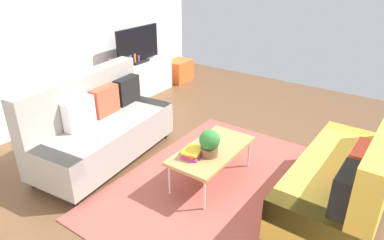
{
  "coord_description": "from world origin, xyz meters",
  "views": [
    {
      "loc": [
        -3.0,
        -1.91,
        2.41
      ],
      "look_at": [
        0.02,
        0.22,
        0.65
      ],
      "focal_mm": 32.37,
      "sensor_mm": 36.0,
      "label": 1
    }
  ],
  "objects_px": {
    "couch_green": "(350,177)",
    "bottle_0": "(130,60)",
    "vase_1": "(121,63)",
    "bottle_2": "(138,59)",
    "potted_plant": "(209,143)",
    "bottle_1": "(135,59)",
    "tv": "(138,46)",
    "vase_0": "(112,64)",
    "storage_trunk": "(179,71)",
    "table_book_0": "(193,155)",
    "couch_beige": "(100,127)",
    "tv_console": "(139,79)",
    "coffee_table": "(212,151)"
  },
  "relations": [
    {
      "from": "tv_console",
      "to": "vase_0",
      "type": "bearing_deg",
      "value": 175.07
    },
    {
      "from": "couch_green",
      "to": "coffee_table",
      "type": "bearing_deg",
      "value": 101.98
    },
    {
      "from": "potted_plant",
      "to": "bottle_1",
      "type": "xyz_separation_m",
      "value": [
        1.57,
        2.59,
        0.16
      ]
    },
    {
      "from": "tv",
      "to": "bottle_1",
      "type": "height_order",
      "value": "tv"
    },
    {
      "from": "coffee_table",
      "to": "bottle_2",
      "type": "bearing_deg",
      "value": 58.99
    },
    {
      "from": "potted_plant",
      "to": "storage_trunk",
      "type": "bearing_deg",
      "value": 42.17
    },
    {
      "from": "potted_plant",
      "to": "table_book_0",
      "type": "bearing_deg",
      "value": 130.58
    },
    {
      "from": "couch_green",
      "to": "potted_plant",
      "type": "bearing_deg",
      "value": 107.58
    },
    {
      "from": "vase_0",
      "to": "bottle_2",
      "type": "distance_m",
      "value": 0.55
    },
    {
      "from": "coffee_table",
      "to": "bottle_0",
      "type": "xyz_separation_m",
      "value": [
        1.33,
        2.55,
        0.34
      ]
    },
    {
      "from": "tv_console",
      "to": "vase_1",
      "type": "distance_m",
      "value": 0.55
    },
    {
      "from": "bottle_2",
      "to": "potted_plant",
      "type": "bearing_deg",
      "value": -122.7
    },
    {
      "from": "tv_console",
      "to": "bottle_1",
      "type": "distance_m",
      "value": 0.44
    },
    {
      "from": "vase_1",
      "to": "bottle_2",
      "type": "xyz_separation_m",
      "value": [
        0.36,
        -0.09,
        -0.0
      ]
    },
    {
      "from": "bottle_0",
      "to": "bottle_2",
      "type": "bearing_deg",
      "value": 0.0
    },
    {
      "from": "coffee_table",
      "to": "potted_plant",
      "type": "relative_size",
      "value": 3.58
    },
    {
      "from": "vase_0",
      "to": "bottle_0",
      "type": "bearing_deg",
      "value": -14.76
    },
    {
      "from": "table_book_0",
      "to": "bottle_1",
      "type": "xyz_separation_m",
      "value": [
        1.69,
        2.46,
        0.3
      ]
    },
    {
      "from": "tv_console",
      "to": "potted_plant",
      "type": "relative_size",
      "value": 4.56
    },
    {
      "from": "storage_trunk",
      "to": "table_book_0",
      "type": "bearing_deg",
      "value": -140.62
    },
    {
      "from": "table_book_0",
      "to": "coffee_table",
      "type": "bearing_deg",
      "value": -20.29
    },
    {
      "from": "storage_trunk",
      "to": "couch_green",
      "type": "bearing_deg",
      "value": -121.36
    },
    {
      "from": "bottle_1",
      "to": "table_book_0",
      "type": "bearing_deg",
      "value": -124.55
    },
    {
      "from": "coffee_table",
      "to": "storage_trunk",
      "type": "relative_size",
      "value": 2.12
    },
    {
      "from": "tv_console",
      "to": "bottle_0",
      "type": "distance_m",
      "value": 0.48
    },
    {
      "from": "bottle_2",
      "to": "table_book_0",
      "type": "bearing_deg",
      "value": -126.03
    },
    {
      "from": "storage_trunk",
      "to": "table_book_0",
      "type": "xyz_separation_m",
      "value": [
        -2.92,
        -2.4,
        0.22
      ]
    },
    {
      "from": "couch_beige",
      "to": "tv_console",
      "type": "relative_size",
      "value": 1.41
    },
    {
      "from": "tv_console",
      "to": "potted_plant",
      "type": "xyz_separation_m",
      "value": [
        -1.7,
        -2.63,
        0.26
      ]
    },
    {
      "from": "tv",
      "to": "potted_plant",
      "type": "bearing_deg",
      "value": -123.01
    },
    {
      "from": "coffee_table",
      "to": "bottle_2",
      "type": "distance_m",
      "value": 2.99
    },
    {
      "from": "couch_green",
      "to": "coffee_table",
      "type": "distance_m",
      "value": 1.45
    },
    {
      "from": "vase_1",
      "to": "bottle_0",
      "type": "bearing_deg",
      "value": -30.73
    },
    {
      "from": "vase_0",
      "to": "couch_green",
      "type": "bearing_deg",
      "value": -99.82
    },
    {
      "from": "vase_1",
      "to": "bottle_1",
      "type": "xyz_separation_m",
      "value": [
        0.26,
        -0.09,
        0.03
      ]
    },
    {
      "from": "bottle_1",
      "to": "storage_trunk",
      "type": "bearing_deg",
      "value": -2.8
    },
    {
      "from": "storage_trunk",
      "to": "vase_1",
      "type": "height_order",
      "value": "vase_1"
    },
    {
      "from": "potted_plant",
      "to": "vase_1",
      "type": "distance_m",
      "value": 2.99
    },
    {
      "from": "couch_beige",
      "to": "table_book_0",
      "type": "xyz_separation_m",
      "value": [
        0.14,
        -1.33,
        -0.02
      ]
    },
    {
      "from": "couch_green",
      "to": "bottle_0",
      "type": "xyz_separation_m",
      "value": [
        1.04,
        3.97,
        0.29
      ]
    },
    {
      "from": "table_book_0",
      "to": "vase_1",
      "type": "height_order",
      "value": "vase_1"
    },
    {
      "from": "tv",
      "to": "vase_0",
      "type": "bearing_deg",
      "value": 173.12
    },
    {
      "from": "bottle_1",
      "to": "bottle_2",
      "type": "distance_m",
      "value": 0.1
    },
    {
      "from": "couch_beige",
      "to": "table_book_0",
      "type": "height_order",
      "value": "couch_beige"
    },
    {
      "from": "storage_trunk",
      "to": "bottle_1",
      "type": "height_order",
      "value": "bottle_1"
    },
    {
      "from": "bottle_2",
      "to": "vase_0",
      "type": "bearing_deg",
      "value": 170.66
    },
    {
      "from": "tv_console",
      "to": "vase_1",
      "type": "height_order",
      "value": "vase_1"
    },
    {
      "from": "couch_green",
      "to": "vase_0",
      "type": "xyz_separation_m",
      "value": [
        0.7,
        4.06,
        0.28
      ]
    },
    {
      "from": "potted_plant",
      "to": "table_book_0",
      "type": "distance_m",
      "value": 0.23
    },
    {
      "from": "table_book_0",
      "to": "vase_1",
      "type": "distance_m",
      "value": 2.93
    }
  ]
}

